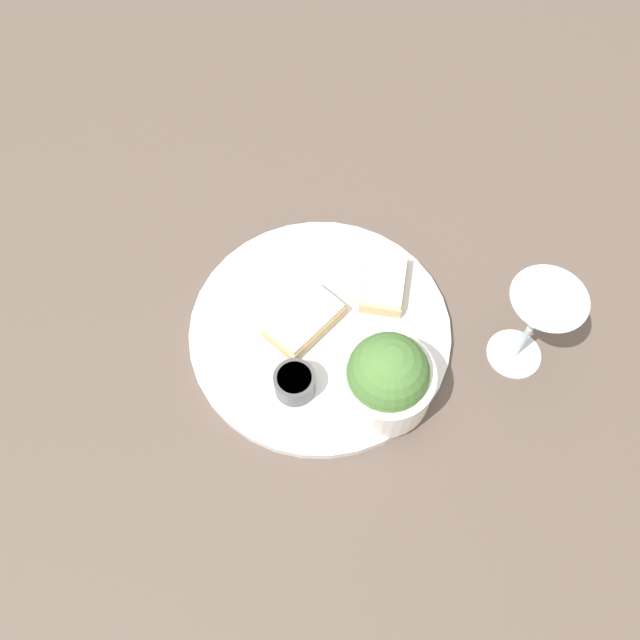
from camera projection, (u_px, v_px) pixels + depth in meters
The scene contains 7 objects.
ground_plane at pixel (320, 332), 0.81m from camera, with size 4.00×4.00×0.00m, color brown.
dinner_plate at pixel (320, 330), 0.80m from camera, with size 0.34×0.34×0.01m.
salad_bowl at pixel (387, 378), 0.71m from camera, with size 0.11×0.11×0.11m.
sauce_ramekin at pixel (295, 382), 0.74m from camera, with size 0.05×0.05×0.03m.
cheese_toast_near at pixel (305, 321), 0.79m from camera, with size 0.10×0.06×0.03m.
cheese_toast_far at pixel (384, 283), 0.81m from camera, with size 0.10×0.09×0.03m.
wine_glass at pixel (538, 316), 0.70m from camera, with size 0.09×0.09×0.14m.
Camera 1 is at (0.28, 0.24, 0.72)m, focal length 35.00 mm.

